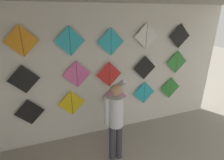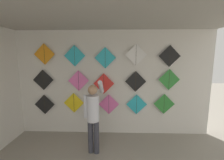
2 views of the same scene
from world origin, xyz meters
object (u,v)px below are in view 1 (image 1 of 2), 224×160
(kite_6, at_px, (77,74))
(kite_10, at_px, (22,41))
(kite_4, at_px, (170,88))
(kite_12, at_px, (111,42))
(kite_9, at_px, (177,62))
(kite_14, at_px, (180,36))
(kite_2, at_px, (115,98))
(kite_11, at_px, (70,41))
(kite_0, at_px, (30,112))
(kite_3, at_px, (144,93))
(kite_7, at_px, (109,74))
(kite_8, at_px, (145,68))
(shopkeeper, at_px, (116,116))
(kite_1, at_px, (72,103))
(kite_13, at_px, (147,36))
(kite_5, at_px, (24,79))

(kite_6, bearing_deg, kite_10, 180.00)
(kite_4, bearing_deg, kite_12, 180.00)
(kite_9, height_order, kite_14, kite_14)
(kite_2, distance_m, kite_11, 1.57)
(kite_0, height_order, kite_2, kite_2)
(kite_2, bearing_deg, kite_3, 0.00)
(kite_7, xyz_separation_m, kite_14, (1.68, 0.00, 0.72))
(kite_8, relative_size, kite_12, 1.00)
(kite_2, distance_m, kite_8, 0.95)
(kite_4, xyz_separation_m, kite_14, (0.07, 0.00, 1.26))
(shopkeeper, relative_size, kite_10, 2.95)
(kite_1, relative_size, kite_3, 1.00)
(kite_4, distance_m, kite_11, 2.68)
(shopkeeper, relative_size, kite_8, 2.95)
(kite_2, relative_size, kite_13, 1.00)
(shopkeeper, relative_size, kite_5, 2.95)
(kite_3, bearing_deg, kite_7, 180.00)
(kite_3, xyz_separation_m, kite_14, (0.80, 0.00, 1.28))
(kite_0, relative_size, kite_5, 1.00)
(kite_5, height_order, kite_10, kite_10)
(kite_7, height_order, kite_8, kite_8)
(kite_2, xyz_separation_m, kite_14, (1.55, 0.00, 1.29))
(kite_4, xyz_separation_m, kite_13, (-0.78, 0.00, 1.30))
(kite_1, xyz_separation_m, kite_6, (0.15, 0.00, 0.61))
(kite_10, bearing_deg, kite_5, 180.00)
(kite_11, height_order, kite_14, kite_11)
(kite_4, relative_size, kite_12, 1.00)
(kite_5, relative_size, kite_9, 1.00)
(kite_0, xyz_separation_m, kite_14, (3.31, 0.00, 1.31))
(kite_1, xyz_separation_m, kite_9, (2.53, 0.00, 0.65))
(kite_8, distance_m, kite_9, 0.87)
(shopkeeper, xyz_separation_m, kite_10, (-1.38, 0.83, 1.26))
(kite_3, bearing_deg, kite_2, 180.00)
(kite_2, bearing_deg, kite_5, 180.00)
(kite_3, distance_m, kite_7, 1.04)
(kite_11, bearing_deg, kite_3, 0.00)
(kite_11, height_order, kite_13, kite_13)
(kite_4, relative_size, kite_14, 1.00)
(kite_0, bearing_deg, kite_8, 0.00)
(kite_3, bearing_deg, shopkeeper, -141.44)
(kite_3, distance_m, kite_14, 1.51)
(kite_1, xyz_separation_m, kite_10, (-0.72, 0.00, 1.31))
(kite_7, bearing_deg, kite_5, 180.00)
(kite_5, distance_m, kite_14, 3.37)
(kite_11, distance_m, kite_14, 2.43)
(kite_13, bearing_deg, kite_8, 0.00)
(kite_7, relative_size, kite_14, 1.00)
(kite_5, distance_m, kite_8, 2.46)
(kite_2, bearing_deg, kite_7, 180.00)
(shopkeeper, xyz_separation_m, kite_13, (0.99, 0.83, 1.25))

